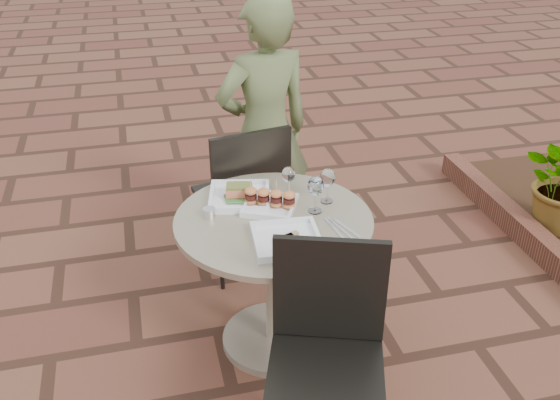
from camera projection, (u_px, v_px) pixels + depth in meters
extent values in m
plane|color=brown|center=(319.00, 374.00, 2.97)|extent=(60.00, 60.00, 0.00)
cylinder|color=gray|center=(274.00, 338.00, 3.16)|extent=(0.52, 0.52, 0.04)
cylinder|color=gray|center=(274.00, 286.00, 2.99)|extent=(0.08, 0.08, 0.70)
cylinder|color=tan|center=(274.00, 221.00, 2.81)|extent=(0.90, 0.90, 0.03)
cube|color=black|center=(240.00, 198.00, 3.54)|extent=(0.51, 0.51, 0.03)
cube|color=black|center=(252.00, 173.00, 3.26)|extent=(0.44, 0.11, 0.46)
cylinder|color=black|center=(259.00, 210.00, 3.87)|extent=(0.02, 0.02, 0.44)
cylinder|color=black|center=(200.00, 223.00, 3.74)|extent=(0.02, 0.02, 0.44)
cylinder|color=black|center=(284.00, 241.00, 3.57)|extent=(0.02, 0.02, 0.44)
cylinder|color=black|center=(221.00, 256.00, 3.44)|extent=(0.02, 0.02, 0.44)
cube|color=black|center=(326.00, 375.00, 2.35)|extent=(0.56, 0.56, 0.03)
cube|color=black|center=(330.00, 289.00, 2.40)|extent=(0.43, 0.17, 0.46)
cylinder|color=black|center=(280.00, 378.00, 2.65)|extent=(0.02, 0.02, 0.44)
cylinder|color=black|center=(370.00, 385.00, 2.62)|extent=(0.02, 0.02, 0.44)
imported|color=#515C32|center=(264.00, 133.00, 3.51)|extent=(0.64, 0.49, 1.56)
cube|color=white|center=(240.00, 198.00, 2.95)|extent=(0.34, 0.34, 0.01)
cube|color=#EE7754|center=(239.00, 191.00, 2.93)|extent=(0.14, 0.10, 0.04)
cube|color=brown|center=(239.00, 186.00, 2.92)|extent=(0.13, 0.10, 0.01)
cube|color=white|center=(270.00, 207.00, 2.88)|extent=(0.31, 0.31, 0.01)
cube|color=white|center=(287.00, 241.00, 2.63)|extent=(0.30, 0.30, 0.01)
ellipsoid|color=pink|center=(280.00, 248.00, 2.56)|extent=(0.05, 0.04, 0.02)
cylinder|color=white|center=(315.00, 211.00, 2.86)|extent=(0.06, 0.06, 0.00)
cylinder|color=white|center=(315.00, 203.00, 2.84)|extent=(0.01, 0.01, 0.08)
ellipsoid|color=white|center=(316.00, 186.00, 2.80)|extent=(0.08, 0.08, 0.09)
cylinder|color=white|center=(316.00, 187.00, 2.80)|extent=(0.06, 0.06, 0.04)
cylinder|color=white|center=(288.00, 195.00, 2.99)|extent=(0.05, 0.05, 0.00)
cylinder|color=white|center=(288.00, 188.00, 2.97)|extent=(0.01, 0.01, 0.07)
ellipsoid|color=white|center=(288.00, 174.00, 2.94)|extent=(0.06, 0.06, 0.08)
cylinder|color=white|center=(327.00, 201.00, 2.94)|extent=(0.06, 0.06, 0.00)
cylinder|color=white|center=(327.00, 193.00, 2.92)|extent=(0.01, 0.01, 0.08)
ellipsoid|color=white|center=(328.00, 178.00, 2.88)|extent=(0.07, 0.07, 0.09)
cylinder|color=silver|center=(209.00, 213.00, 2.81)|extent=(0.07, 0.07, 0.04)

